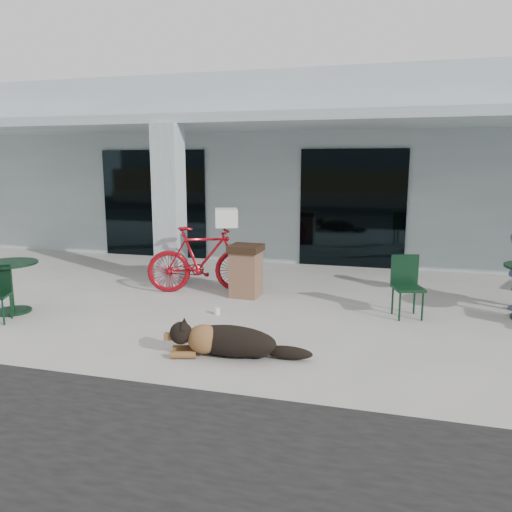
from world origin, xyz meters
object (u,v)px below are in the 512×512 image
(cafe_chair_far_a, at_px, (408,287))
(trash_receptacle, at_px, (246,271))
(cafe_table_near, at_px, (11,287))
(dog, at_px, (231,339))
(bicycle, at_px, (203,259))

(cafe_chair_far_a, relative_size, trash_receptacle, 1.02)
(cafe_table_near, bearing_deg, dog, -11.91)
(bicycle, height_order, trash_receptacle, bicycle)
(bicycle, xyz_separation_m, trash_receptacle, (0.87, -0.10, -0.14))
(bicycle, bearing_deg, cafe_chair_far_a, -120.51)
(dog, bearing_deg, trash_receptacle, 88.13)
(bicycle, distance_m, cafe_table_near, 3.25)
(cafe_chair_far_a, height_order, trash_receptacle, cafe_chair_far_a)
(bicycle, height_order, dog, bicycle)
(cafe_table_near, distance_m, cafe_chair_far_a, 6.33)
(cafe_chair_far_a, bearing_deg, dog, -151.59)
(dog, bearing_deg, cafe_table_near, 153.45)
(cafe_table_near, bearing_deg, cafe_chair_far_a, 12.94)
(bicycle, xyz_separation_m, cafe_table_near, (-2.50, -2.05, -0.20))
(bicycle, xyz_separation_m, dog, (1.51, -2.90, -0.39))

